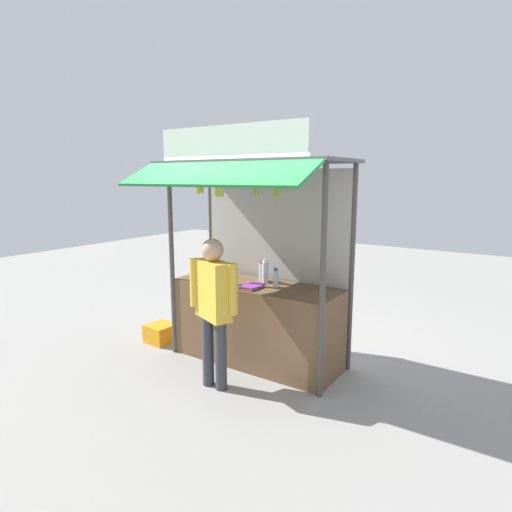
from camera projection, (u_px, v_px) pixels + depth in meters
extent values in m
plane|color=gray|center=(256.00, 361.00, 5.36)|extent=(20.00, 20.00, 0.00)
cube|color=brown|center=(256.00, 323.00, 5.27)|extent=(2.10, 0.72, 0.99)
cylinder|color=#4C4742|center=(172.00, 262.00, 5.42)|extent=(0.06, 0.06, 2.42)
cylinder|color=#4C4742|center=(323.00, 285.00, 4.27)|extent=(0.06, 0.06, 2.42)
cylinder|color=#4C4742|center=(211.00, 253.00, 6.06)|extent=(0.06, 0.06, 2.42)
cylinder|color=#4C4742|center=(352.00, 271.00, 4.91)|extent=(0.06, 0.06, 2.42)
cube|color=#B7B2A8|center=(274.00, 263.00, 5.49)|extent=(2.05, 0.04, 2.37)
cube|color=#3F3F44|center=(253.00, 162.00, 4.86)|extent=(2.30, 0.98, 0.04)
cube|color=#1E7A38|center=(211.00, 174.00, 4.28)|extent=(2.26, 0.51, 0.26)
cube|color=white|center=(229.00, 142.00, 4.46)|extent=(1.89, 0.04, 0.35)
cylinder|color=#59544C|center=(232.00, 171.00, 4.56)|extent=(1.99, 0.02, 0.02)
cylinder|color=silver|center=(276.00, 279.00, 5.02)|extent=(0.06, 0.06, 0.20)
cylinder|color=blue|center=(276.00, 269.00, 5.00)|extent=(0.04, 0.04, 0.03)
cylinder|color=silver|center=(262.00, 272.00, 5.35)|extent=(0.07, 0.07, 0.22)
cylinder|color=red|center=(262.00, 262.00, 5.33)|extent=(0.04, 0.04, 0.03)
cylinder|color=silver|center=(211.00, 264.00, 5.79)|extent=(0.08, 0.08, 0.24)
cylinder|color=#198C33|center=(211.00, 254.00, 5.76)|extent=(0.05, 0.05, 0.03)
cylinder|color=silver|center=(265.00, 272.00, 5.25)|extent=(0.08, 0.08, 0.26)
cylinder|color=white|center=(265.00, 261.00, 5.22)|extent=(0.05, 0.05, 0.04)
cube|color=purple|center=(251.00, 288.00, 5.01)|extent=(0.19, 0.28, 0.01)
cube|color=yellow|center=(252.00, 287.00, 4.99)|extent=(0.19, 0.28, 0.01)
cube|color=black|center=(251.00, 286.00, 5.00)|extent=(0.20, 0.29, 0.01)
cube|color=purple|center=(253.00, 286.00, 5.00)|extent=(0.20, 0.29, 0.01)
cube|color=yellow|center=(221.00, 279.00, 5.42)|extent=(0.19, 0.30, 0.01)
cube|color=white|center=(221.00, 278.00, 5.43)|extent=(0.19, 0.30, 0.01)
cube|color=blue|center=(220.00, 277.00, 5.43)|extent=(0.17, 0.29, 0.01)
cube|color=blue|center=(221.00, 276.00, 5.42)|extent=(0.18, 0.29, 0.01)
cube|color=black|center=(221.00, 276.00, 5.44)|extent=(0.19, 0.30, 0.01)
cube|color=orange|center=(221.00, 275.00, 5.43)|extent=(0.17, 0.28, 0.01)
cube|color=blue|center=(221.00, 274.00, 5.42)|extent=(0.17, 0.28, 0.01)
cylinder|color=#332D23|center=(219.00, 176.00, 4.66)|extent=(0.01, 0.01, 0.08)
cylinder|color=olive|center=(219.00, 181.00, 4.68)|extent=(0.04, 0.04, 0.04)
ellipsoid|color=#D3CD42|center=(221.00, 190.00, 4.67)|extent=(0.05, 0.10, 0.17)
ellipsoid|color=#D3CD42|center=(221.00, 190.00, 4.70)|extent=(0.07, 0.07, 0.18)
ellipsoid|color=#D3CD42|center=(221.00, 190.00, 4.71)|extent=(0.08, 0.05, 0.17)
ellipsoid|color=#D3CD42|center=(220.00, 190.00, 4.71)|extent=(0.07, 0.06, 0.18)
ellipsoid|color=#D3CD42|center=(218.00, 190.00, 4.71)|extent=(0.05, 0.08, 0.17)
ellipsoid|color=#D3CD42|center=(217.00, 189.00, 4.70)|extent=(0.05, 0.10, 0.17)
ellipsoid|color=#D3CD42|center=(217.00, 190.00, 4.68)|extent=(0.09, 0.06, 0.18)
ellipsoid|color=#D3CD42|center=(219.00, 190.00, 4.68)|extent=(0.07, 0.04, 0.17)
ellipsoid|color=#D3CD42|center=(220.00, 190.00, 4.67)|extent=(0.06, 0.06, 0.18)
cylinder|color=#332D23|center=(256.00, 177.00, 4.40)|extent=(0.01, 0.01, 0.10)
cylinder|color=olive|center=(256.00, 184.00, 4.41)|extent=(0.04, 0.04, 0.04)
ellipsoid|color=#89A436|center=(258.00, 190.00, 4.41)|extent=(0.03, 0.06, 0.13)
ellipsoid|color=#89A436|center=(258.00, 190.00, 4.43)|extent=(0.06, 0.05, 0.13)
ellipsoid|color=#89A436|center=(257.00, 190.00, 4.44)|extent=(0.06, 0.05, 0.13)
ellipsoid|color=#89A436|center=(255.00, 190.00, 4.43)|extent=(0.03, 0.05, 0.13)
ellipsoid|color=#89A436|center=(255.00, 190.00, 4.41)|extent=(0.06, 0.04, 0.13)
ellipsoid|color=#89A436|center=(256.00, 190.00, 4.41)|extent=(0.05, 0.05, 0.13)
cylinder|color=#332D23|center=(278.00, 177.00, 4.26)|extent=(0.01, 0.01, 0.10)
cylinder|color=olive|center=(278.00, 184.00, 4.27)|extent=(0.04, 0.04, 0.04)
ellipsoid|color=#81AD37|center=(279.00, 192.00, 4.27)|extent=(0.04, 0.06, 0.13)
ellipsoid|color=#81AD37|center=(279.00, 192.00, 4.29)|extent=(0.06, 0.05, 0.14)
ellipsoid|color=#81AD37|center=(278.00, 191.00, 4.30)|extent=(0.08, 0.05, 0.14)
ellipsoid|color=#81AD37|center=(276.00, 191.00, 4.30)|extent=(0.05, 0.08, 0.14)
ellipsoid|color=#81AD37|center=(276.00, 191.00, 4.29)|extent=(0.05, 0.08, 0.14)
ellipsoid|color=#81AD37|center=(276.00, 191.00, 4.27)|extent=(0.08, 0.04, 0.13)
ellipsoid|color=#81AD37|center=(278.00, 192.00, 4.26)|extent=(0.06, 0.06, 0.14)
cylinder|color=#332D23|center=(199.00, 175.00, 4.82)|extent=(0.01, 0.01, 0.06)
cylinder|color=olive|center=(199.00, 180.00, 4.83)|extent=(0.04, 0.04, 0.04)
ellipsoid|color=yellow|center=(201.00, 187.00, 4.83)|extent=(0.03, 0.08, 0.16)
ellipsoid|color=yellow|center=(202.00, 187.00, 4.85)|extent=(0.07, 0.08, 0.16)
ellipsoid|color=yellow|center=(201.00, 187.00, 4.86)|extent=(0.07, 0.03, 0.16)
ellipsoid|color=yellow|center=(200.00, 187.00, 4.87)|extent=(0.07, 0.06, 0.16)
ellipsoid|color=yellow|center=(198.00, 187.00, 4.86)|extent=(0.03, 0.07, 0.16)
ellipsoid|color=yellow|center=(198.00, 187.00, 4.84)|extent=(0.06, 0.05, 0.16)
ellipsoid|color=yellow|center=(199.00, 187.00, 4.83)|extent=(0.07, 0.03, 0.16)
ellipsoid|color=yellow|center=(200.00, 187.00, 4.82)|extent=(0.06, 0.06, 0.16)
cylinder|color=#383842|center=(208.00, 351.00, 4.67)|extent=(0.13, 0.13, 0.79)
cylinder|color=#383842|center=(221.00, 355.00, 4.57)|extent=(0.13, 0.13, 0.79)
cube|color=gold|center=(213.00, 290.00, 4.50)|extent=(0.51, 0.36, 0.62)
cylinder|color=gold|center=(194.00, 282.00, 4.63)|extent=(0.10, 0.10, 0.53)
cylinder|color=gold|center=(233.00, 289.00, 4.34)|extent=(0.10, 0.10, 0.53)
sphere|color=tan|center=(212.00, 250.00, 4.42)|extent=(0.24, 0.24, 0.24)
cube|color=orange|center=(161.00, 333.00, 5.96)|extent=(0.37, 0.37, 0.25)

